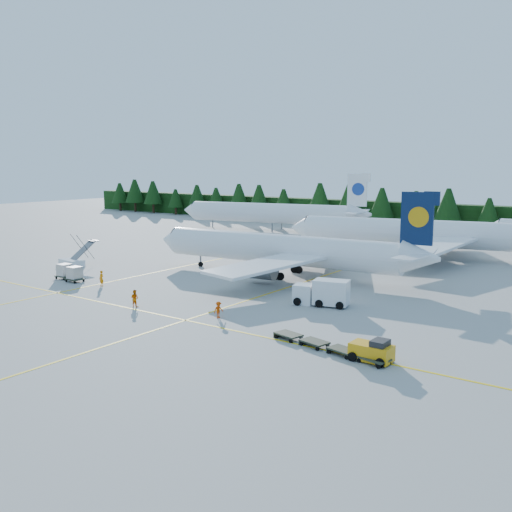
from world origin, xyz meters
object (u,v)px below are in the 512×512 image
Objects in this scene: airliner_red at (414,233)px; baggage_tug at (372,351)px; airliner_navy at (274,249)px; service_truck at (321,292)px; airstairs at (73,261)px.

airliner_red is 51.68m from baggage_tug.
airliner_red is at bearing 63.78° from airliner_navy.
service_truck is at bearing -44.05° from airliner_navy.
airliner_navy reaches higher than airstairs.
airstairs is (-37.23, -36.94, -3.03)m from airliner_red.
service_truck is 1.92× the size of baggage_tug.
baggage_tug is at bearing -6.76° from airstairs.
airliner_red is 7.06× the size of service_truck.
service_truck is at bearing 133.27° from baggage_tug.
service_truck is (13.45, -10.95, -2.10)m from airliner_navy.
airliner_red reaches higher than baggage_tug.
baggage_tug is (11.65, -12.99, -0.55)m from service_truck.
airliner_navy is 12.53× the size of baggage_tug.
airliner_navy is at bearing -123.37° from airliner_red.
airstairs is 40.79m from service_truck.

